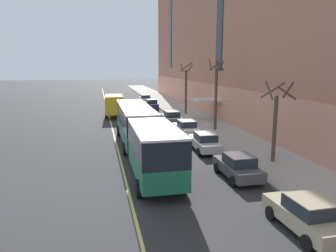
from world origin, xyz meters
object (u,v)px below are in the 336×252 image
object	(u,v)px
parked_car_white_1	(145,99)
parked_car_darkgray_6	(172,117)
box_truck	(114,105)
street_tree_far_uptown	(216,94)
parked_car_white_5	(205,142)
parked_car_navy_3	(152,104)
street_tree_mid_block	(276,120)
parked_car_champagne_7	(308,215)
street_tree_far_downtown	(186,88)
parked_car_darkgray_4	(238,166)
parked_car_white_0	(186,128)
city_bus	(141,131)

from	to	relation	value
parked_car_white_1	parked_car_darkgray_6	distance (m)	21.69
box_truck	street_tree_far_uptown	bearing A→B (deg)	-48.64
parked_car_white_5	street_tree_far_uptown	world-z (taller)	street_tree_far_uptown
parked_car_navy_3	street_tree_far_uptown	world-z (taller)	street_tree_far_uptown
parked_car_darkgray_6	parked_car_navy_3	bearing A→B (deg)	90.77
street_tree_mid_block	parked_car_champagne_7	bearing A→B (deg)	-111.98
street_tree_far_downtown	parked_car_darkgray_6	bearing A→B (deg)	-117.83
parked_car_darkgray_4	street_tree_mid_block	size ratio (longest dim) A/B	0.74
parked_car_darkgray_4	parked_car_champagne_7	world-z (taller)	same
parked_car_navy_3	parked_car_champagne_7	bearing A→B (deg)	-89.84
parked_car_champagne_7	parked_car_white_0	bearing A→B (deg)	89.81
parked_car_white_1	parked_car_darkgray_6	xyz separation A→B (m)	(0.01, -21.69, 0.00)
parked_car_white_5	street_tree_far_uptown	bearing A→B (deg)	64.12
parked_car_champagne_7	parked_car_darkgray_4	bearing A→B (deg)	90.97
parked_car_navy_3	street_tree_far_downtown	xyz separation A→B (m)	(3.82, -6.62, 2.92)
parked_car_champagne_7	street_tree_mid_block	distance (m)	10.29
parked_car_white_1	parked_car_darkgray_4	xyz separation A→B (m)	(-0.18, -41.12, -0.00)
parked_car_darkgray_4	street_tree_far_downtown	xyz separation A→B (m)	(3.83, 26.34, 2.92)
box_truck	street_tree_far_uptown	world-z (taller)	street_tree_far_uptown
city_bus	box_truck	size ratio (longest dim) A/B	2.92
city_bus	parked_car_darkgray_6	distance (m)	14.21
street_tree_mid_block	parked_car_white_5	bearing A→B (deg)	131.94
parked_car_darkgray_4	parked_car_champagne_7	bearing A→B (deg)	-89.03
parked_car_darkgray_4	parked_car_darkgray_6	world-z (taller)	same
parked_car_white_5	street_tree_far_downtown	bearing A→B (deg)	79.19
city_bus	street_tree_mid_block	xyz separation A→B (m)	(9.05, -3.88, 1.16)
parked_car_darkgray_4	parked_car_darkgray_6	xyz separation A→B (m)	(0.19, 19.44, 0.00)
parked_car_white_0	parked_car_champagne_7	bearing A→B (deg)	-90.19
city_bus	parked_car_navy_3	size ratio (longest dim) A/B	4.48
parked_car_white_0	street_tree_far_downtown	xyz separation A→B (m)	(3.65, 13.54, 2.92)
street_tree_mid_block	city_bus	bearing A→B (deg)	156.79
parked_car_white_0	parked_car_darkgray_6	distance (m)	6.64
city_bus	parked_car_champagne_7	bearing A→B (deg)	-68.06
parked_car_white_5	parked_car_darkgray_6	bearing A→B (deg)	89.49
parked_car_darkgray_6	box_truck	size ratio (longest dim) A/B	0.68
parked_car_darkgray_6	street_tree_far_uptown	bearing A→B (deg)	-54.34
parked_car_navy_3	parked_car_white_5	bearing A→B (deg)	-89.85
city_bus	parked_car_navy_3	xyz separation A→B (m)	(5.20, 26.61, -1.23)
street_tree_far_downtown	street_tree_far_uptown	bearing A→B (deg)	-90.08
parked_car_champagne_7	street_tree_far_uptown	world-z (taller)	street_tree_far_uptown
city_bus	street_tree_far_downtown	xyz separation A→B (m)	(9.02, 19.99, 1.69)
parked_car_white_0	parked_car_darkgray_4	world-z (taller)	same
parked_car_navy_3	box_truck	size ratio (longest dim) A/B	0.65
parked_car_darkgray_4	street_tree_far_downtown	world-z (taller)	street_tree_far_downtown
parked_car_white_0	parked_car_darkgray_6	world-z (taller)	same
parked_car_white_5	street_tree_mid_block	size ratio (longest dim) A/B	0.80
parked_car_darkgray_6	parked_car_white_1	bearing A→B (deg)	90.01
parked_car_white_1	street_tree_far_uptown	world-z (taller)	street_tree_far_uptown
box_truck	parked_car_darkgray_6	bearing A→B (deg)	-44.74
parked_car_white_1	street_tree_far_downtown	world-z (taller)	street_tree_far_downtown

